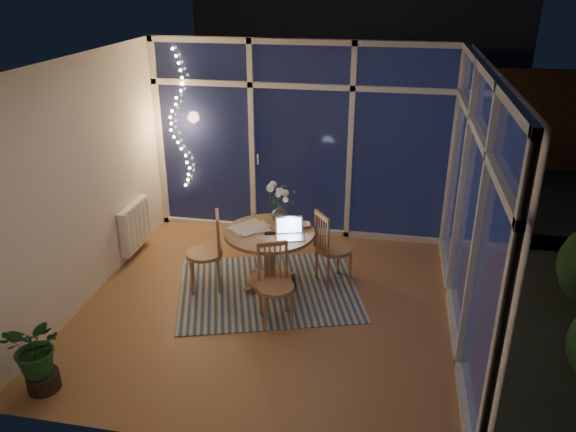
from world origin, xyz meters
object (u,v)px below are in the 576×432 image
object	(u,v)px
flower_vase	(280,213)
potted_plant	(37,353)
laptop	(290,229)
chair_front	(276,285)
dining_table	(270,259)
chair_left	(204,252)
chair_right	(334,247)

from	to	relation	value
flower_vase	potted_plant	distance (m)	2.92
laptop	potted_plant	world-z (taller)	laptop
chair_front	potted_plant	distance (m)	2.26
dining_table	flower_vase	distance (m)	0.55
laptop	flower_vase	size ratio (longest dim) A/B	1.44
dining_table	chair_front	distance (m)	0.74
chair_left	laptop	bearing A→B (deg)	75.69
laptop	potted_plant	xyz separation A→B (m)	(-1.82, -1.97, -0.42)
dining_table	chair_right	world-z (taller)	chair_right
chair_front	potted_plant	size ratio (longest dim) A/B	1.13
chair_right	flower_vase	bearing A→B (deg)	46.98
chair_right	flower_vase	world-z (taller)	chair_right
chair_right	dining_table	bearing A→B (deg)	71.90
flower_vase	dining_table	bearing A→B (deg)	-101.04
chair_front	dining_table	bearing A→B (deg)	83.98
dining_table	chair_right	xyz separation A→B (m)	(0.71, 0.21, 0.11)
flower_vase	chair_right	bearing A→B (deg)	-8.08
dining_table	potted_plant	world-z (taller)	potted_plant
chair_left	chair_front	world-z (taller)	chair_left
chair_left	chair_front	xyz separation A→B (m)	(0.93, -0.51, -0.04)
dining_table	chair_front	size ratio (longest dim) A/B	1.18
chair_front	flower_vase	xyz separation A→B (m)	(-0.16, 1.01, 0.37)
chair_left	flower_vase	world-z (taller)	chair_left
chair_front	potted_plant	xyz separation A→B (m)	(-1.78, -1.39, -0.05)
dining_table	laptop	world-z (taller)	laptop
dining_table	laptop	xyz separation A→B (m)	(0.26, -0.12, 0.46)
dining_table	laptop	size ratio (longest dim) A/B	3.35
dining_table	chair_left	bearing A→B (deg)	-164.60
laptop	dining_table	bearing A→B (deg)	138.16
chair_front	laptop	xyz separation A→B (m)	(0.04, 0.58, 0.37)
dining_table	laptop	distance (m)	0.54
flower_vase	chair_left	bearing A→B (deg)	-146.96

